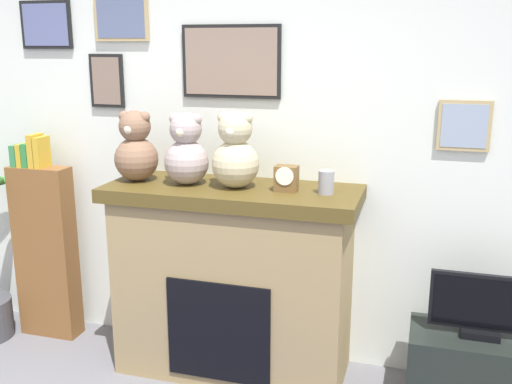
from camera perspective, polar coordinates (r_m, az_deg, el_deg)
The scene contains 10 objects.
back_wall at distance 3.77m, azimuth -3.28°, elevation 3.81°, with size 5.20×0.15×2.60m.
fireplace at distance 3.60m, azimuth -2.21°, elevation -8.49°, with size 1.49×0.61×1.18m.
bookshelf at distance 4.27m, azimuth -19.79°, elevation -5.04°, with size 0.41×0.16×1.41m.
tv_stand at distance 3.60m, azimuth 20.56°, elevation -16.06°, with size 0.73×0.40×0.44m, color black.
television at distance 3.43m, azimuth 21.13°, elevation -10.40°, with size 0.55×0.14×0.36m.
candle_jar at distance 3.26m, azimuth 6.83°, elevation 0.94°, with size 0.09×0.09×0.13m, color gray.
mantel_clock at distance 3.30m, azimuth 2.97°, elevation 1.33°, with size 0.13×0.10×0.15m.
teddy_bear_cream at distance 3.60m, azimuth -11.59°, elevation 4.08°, with size 0.26×0.26×0.43m.
teddy_bear_tan at distance 3.46m, azimuth -6.78°, elevation 3.85°, with size 0.26×0.26×0.42m.
teddy_bear_brown at distance 3.36m, azimuth -2.02°, elevation 3.75°, with size 0.27×0.27×0.44m.
Camera 1 is at (1.26, -1.48, 1.98)m, focal length 41.18 mm.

